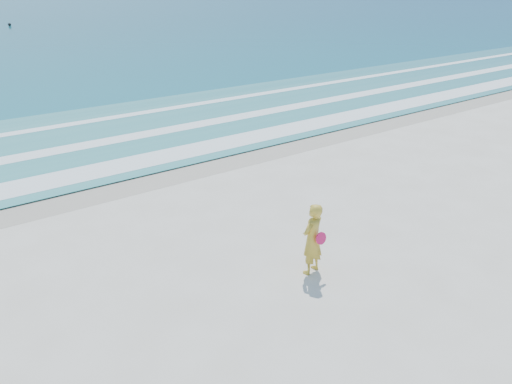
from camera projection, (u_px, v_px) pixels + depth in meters
ground at (364, 310)px, 9.62m from camera, size 400.00×400.00×0.00m
wet_sand at (157, 174)px, 16.27m from camera, size 400.00×2.40×0.00m
shallow at (101, 136)px, 19.95m from camera, size 400.00×10.00×0.01m
foam_near at (140, 161)px, 17.21m from camera, size 400.00×1.40×0.01m
foam_mid at (108, 141)px, 19.35m from camera, size 400.00×0.90×0.01m
foam_far at (80, 123)px, 21.79m from camera, size 400.00×0.60×0.01m
buoy at (10, 24)px, 64.90m from camera, size 0.39×0.39×0.39m
woman at (312, 239)px, 10.55m from camera, size 0.66×0.52×1.61m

